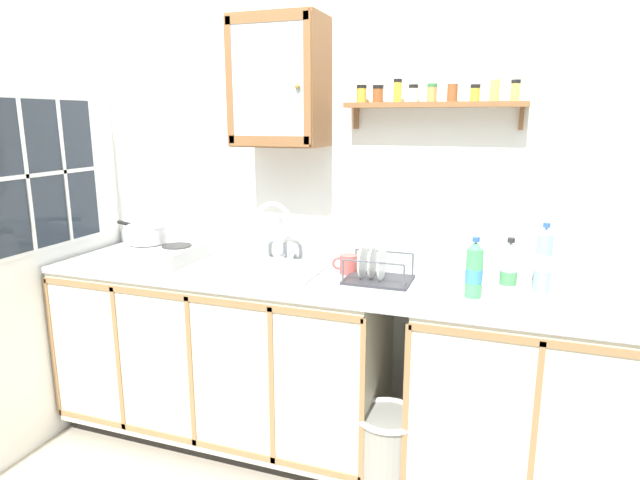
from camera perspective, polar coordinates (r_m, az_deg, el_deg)
The scene contains 17 objects.
back_wall at distance 2.82m, azimuth 3.17°, elevation 5.05°, with size 3.51×0.07×2.61m.
lower_cabinet_run at distance 2.99m, azimuth -10.09°, elevation -11.72°, with size 1.71×0.62×0.92m.
lower_cabinet_run_right at distance 2.65m, azimuth 21.34°, elevation -15.74°, with size 1.02×0.62×0.92m.
countertop at distance 2.59m, azimuth 0.98°, elevation -4.27°, with size 2.87×0.64×0.03m, color #9EA3A8.
backsplash at distance 2.85m, azimuth 2.90°, elevation -1.56°, with size 2.87×0.02×0.08m, color #9EA3A8.
sink at distance 2.75m, azimuth -5.52°, elevation -3.29°, with size 0.55×0.43×0.45m.
hot_plate_stove at distance 3.00m, azimuth -16.50°, elevation -1.33°, with size 0.39×0.34×0.09m.
saucepan at distance 3.05m, azimuth -17.79°, elevation 0.70°, with size 0.37×0.21×0.10m.
bottle_water_blue_0 at distance 2.52m, azimuth 22.43°, elevation -2.02°, with size 0.07×0.07×0.31m.
bottle_water_clear_1 at distance 2.42m, azimuth 19.22°, elevation -3.10°, with size 0.07×0.07×0.26m.
bottle_soda_green_2 at distance 2.37m, azimuth 15.89°, elevation -3.11°, with size 0.07×0.07×0.26m.
dish_rack at distance 2.53m, azimuth 5.90°, elevation -3.36°, with size 0.30×0.23×0.17m.
mug at distance 2.64m, azimuth 2.93°, elevation -2.55°, with size 0.12×0.08×0.09m.
wall_cabinet at distance 2.75m, azimuth -4.26°, elevation 16.21°, with size 0.44×0.31×0.61m.
spice_shelf at distance 2.61m, azimuth 11.77°, elevation 14.13°, with size 0.83×0.14×0.23m.
window at distance 3.10m, azimuth -26.99°, elevation 6.23°, with size 0.03×0.72×0.78m.
trash_bin at distance 2.63m, azimuth 7.06°, elevation -21.35°, with size 0.30×0.30×0.42m.
Camera 1 is at (0.79, -2.00, 1.69)m, focal length 30.45 mm.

